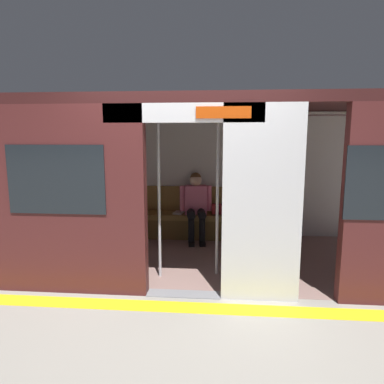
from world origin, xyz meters
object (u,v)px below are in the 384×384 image
bench_seat (198,220)px  book (179,213)px  grab_pole_door (159,196)px  grab_pole_far (217,195)px  handbag (219,209)px  train_car (189,158)px  person_seated (196,202)px

bench_seat → book: 0.36m
grab_pole_door → grab_pole_far: 0.74m
bench_seat → handbag: 0.42m
train_car → person_seated: 1.29m
train_car → person_seated: train_car is taller
book → grab_pole_far: (-0.70, 1.61, 0.61)m
train_car → grab_pole_far: bearing=126.4°
train_car → person_seated: size_ratio=5.50×
bench_seat → grab_pole_door: 1.92m
bench_seat → grab_pole_far: 1.79m
train_car → person_seated: bearing=-91.1°
book → grab_pole_far: bearing=123.8°
train_car → handbag: 1.52m
handbag → book: (0.72, 0.04, -0.07)m
person_seated → grab_pole_far: (-0.39, 1.54, 0.40)m
grab_pole_door → grab_pole_far: bearing=-168.6°
train_car → grab_pole_door: bearing=65.8°
book → grab_pole_far: size_ratio=0.10×
bench_seat → book: book is taller
handbag → book: bearing=2.9°
train_car → grab_pole_door: (0.31, 0.70, -0.43)m
train_car → handbag: size_ratio=24.62×
handbag → grab_pole_door: size_ratio=0.12×
bench_seat → book: size_ratio=13.58×
train_car → person_seated: (-0.02, -0.99, -0.82)m
bench_seat → person_seated: (0.03, 0.05, 0.32)m
person_seated → book: bearing=-13.2°
bench_seat → person_seated: bearing=61.9°
bench_seat → person_seated: person_seated is taller
book → person_seated: bearing=177.1°
book → grab_pole_far: 1.86m
bench_seat → grab_pole_door: (0.36, 1.74, 0.72)m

